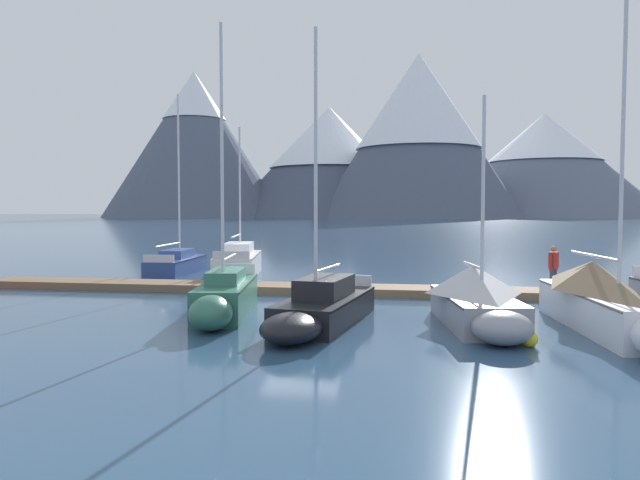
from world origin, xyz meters
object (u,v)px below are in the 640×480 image
at_px(sailboat_mid_dock_starboard, 224,296).
at_px(mooring_buoy_inner_mooring, 530,339).
at_px(sailboat_end_of_dock, 603,299).
at_px(sailboat_second_berth, 180,262).
at_px(sailboat_far_berth, 320,307).
at_px(person_on_dock, 553,266).
at_px(sailboat_outer_slip, 477,298).
at_px(sailboat_mid_dock_port, 240,261).

height_order(sailboat_mid_dock_starboard, mooring_buoy_inner_mooring, sailboat_mid_dock_starboard).
bearing_deg(sailboat_end_of_dock, sailboat_second_berth, 140.67).
bearing_deg(mooring_buoy_inner_mooring, sailboat_second_berth, 132.24).
height_order(sailboat_far_berth, sailboat_end_of_dock, sailboat_end_of_dock).
height_order(sailboat_second_berth, sailboat_far_berth, sailboat_second_berth).
bearing_deg(person_on_dock, sailboat_outer_slip, -123.84).
height_order(sailboat_mid_dock_port, sailboat_outer_slip, sailboat_mid_dock_port).
relative_size(sailboat_second_berth, person_on_dock, 5.48).
distance_m(sailboat_second_berth, sailboat_end_of_dock, 21.32).
bearing_deg(sailboat_far_berth, sailboat_mid_dock_starboard, 158.58).
height_order(sailboat_end_of_dock, person_on_dock, sailboat_end_of_dock).
distance_m(sailboat_far_berth, sailboat_end_of_dock, 7.71).
xyz_separation_m(sailboat_mid_dock_starboard, sailboat_end_of_dock, (10.82, -1.27, 0.27)).
bearing_deg(sailboat_outer_slip, person_on_dock, 56.16).
xyz_separation_m(sailboat_second_berth, sailboat_outer_slip, (13.23, -13.07, 0.27)).
bearing_deg(sailboat_far_berth, sailboat_mid_dock_port, 112.98).
distance_m(sailboat_second_berth, mooring_buoy_inner_mooring, 20.95).
distance_m(sailboat_mid_dock_starboard, person_on_dock, 12.03).
relative_size(sailboat_mid_dock_port, mooring_buoy_inner_mooring, 15.94).
bearing_deg(sailboat_end_of_dock, mooring_buoy_inner_mooring, -140.21).
bearing_deg(sailboat_end_of_dock, sailboat_mid_dock_starboard, 173.33).
bearing_deg(mooring_buoy_inner_mooring, sailboat_mid_dock_port, 125.89).
height_order(sailboat_mid_dock_port, sailboat_far_berth, sailboat_far_berth).
bearing_deg(person_on_dock, sailboat_end_of_dock, -93.12).
height_order(sailboat_mid_dock_port, sailboat_end_of_dock, sailboat_end_of_dock).
relative_size(sailboat_second_berth, sailboat_mid_dock_port, 1.22).
xyz_separation_m(sailboat_end_of_dock, mooring_buoy_inner_mooring, (-2.40, -2.00, -0.70)).
height_order(sailboat_mid_dock_starboard, sailboat_end_of_dock, sailboat_end_of_dock).
height_order(sailboat_mid_dock_starboard, sailboat_far_berth, sailboat_mid_dock_starboard).
bearing_deg(sailboat_mid_dock_starboard, sailboat_second_berth, 114.84).
bearing_deg(sailboat_mid_dock_port, sailboat_second_berth, 168.26).
height_order(sailboat_outer_slip, mooring_buoy_inner_mooring, sailboat_outer_slip).
bearing_deg(sailboat_far_berth, sailboat_second_berth, 123.11).
height_order(sailboat_far_berth, mooring_buoy_inner_mooring, sailboat_far_berth).
bearing_deg(sailboat_second_berth, sailboat_end_of_dock, -39.33).
xyz_separation_m(sailboat_outer_slip, mooring_buoy_inner_mooring, (0.86, -2.44, -0.60)).
distance_m(sailboat_mid_dock_starboard, sailboat_end_of_dock, 10.90).
distance_m(sailboat_outer_slip, person_on_dock, 6.44).
height_order(person_on_dock, mooring_buoy_inner_mooring, person_on_dock).
bearing_deg(sailboat_mid_dock_starboard, sailboat_outer_slip, -6.25).
bearing_deg(sailboat_second_berth, sailboat_outer_slip, -44.66).
bearing_deg(sailboat_outer_slip, sailboat_end_of_dock, -7.64).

